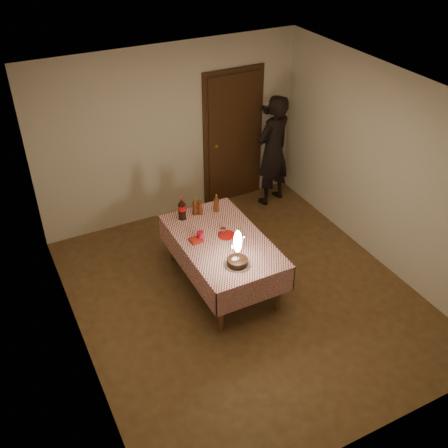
{
  "coord_description": "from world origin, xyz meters",
  "views": [
    {
      "loc": [
        -2.48,
        -4.3,
        4.47
      ],
      "look_at": [
        -0.13,
        0.31,
        0.95
      ],
      "focal_mm": 42.0,
      "sensor_mm": 36.0,
      "label": 1
    }
  ],
  "objects_px": {
    "red_cup": "(200,235)",
    "amber_bottle_right": "(216,204)",
    "photographer": "(273,151)",
    "cola_bottle": "(182,209)",
    "birthday_cake": "(237,255)",
    "dining_table": "(222,246)",
    "amber_bottle_mid": "(200,206)",
    "red_plate": "(226,235)",
    "clear_cup": "(223,231)",
    "amber_bottle_left": "(195,207)"
  },
  "relations": [
    {
      "from": "red_cup",
      "to": "amber_bottle_right",
      "type": "xyz_separation_m",
      "value": [
        0.45,
        0.47,
        0.07
      ]
    },
    {
      "from": "photographer",
      "to": "amber_bottle_right",
      "type": "bearing_deg",
      "value": -148.1
    },
    {
      "from": "cola_bottle",
      "to": "birthday_cake",
      "type": "bearing_deg",
      "value": -80.91
    },
    {
      "from": "dining_table",
      "to": "birthday_cake",
      "type": "bearing_deg",
      "value": -97.17
    },
    {
      "from": "amber_bottle_mid",
      "to": "cola_bottle",
      "type": "bearing_deg",
      "value": 179.45
    },
    {
      "from": "amber_bottle_right",
      "to": "amber_bottle_mid",
      "type": "distance_m",
      "value": 0.23
    },
    {
      "from": "dining_table",
      "to": "cola_bottle",
      "type": "distance_m",
      "value": 0.74
    },
    {
      "from": "dining_table",
      "to": "red_cup",
      "type": "height_order",
      "value": "red_cup"
    },
    {
      "from": "amber_bottle_right",
      "to": "photographer",
      "type": "height_order",
      "value": "photographer"
    },
    {
      "from": "birthday_cake",
      "to": "photographer",
      "type": "xyz_separation_m",
      "value": [
        1.69,
        2.0,
        0.06
      ]
    },
    {
      "from": "birthday_cake",
      "to": "red_plate",
      "type": "bearing_deg",
      "value": 75.16
    },
    {
      "from": "red_cup",
      "to": "photographer",
      "type": "height_order",
      "value": "photographer"
    },
    {
      "from": "red_cup",
      "to": "amber_bottle_right",
      "type": "distance_m",
      "value": 0.66
    },
    {
      "from": "red_plate",
      "to": "photographer",
      "type": "distance_m",
      "value": 2.11
    },
    {
      "from": "red_plate",
      "to": "amber_bottle_mid",
      "type": "bearing_deg",
      "value": 98.13
    },
    {
      "from": "clear_cup",
      "to": "amber_bottle_right",
      "type": "bearing_deg",
      "value": 72.5
    },
    {
      "from": "amber_bottle_left",
      "to": "amber_bottle_mid",
      "type": "relative_size",
      "value": 1.0
    },
    {
      "from": "dining_table",
      "to": "amber_bottle_left",
      "type": "xyz_separation_m",
      "value": [
        -0.06,
        0.67,
        0.21
      ]
    },
    {
      "from": "birthday_cake",
      "to": "amber_bottle_left",
      "type": "distance_m",
      "value": 1.19
    },
    {
      "from": "clear_cup",
      "to": "amber_bottle_left",
      "type": "bearing_deg",
      "value": 102.11
    },
    {
      "from": "red_plate",
      "to": "photographer",
      "type": "bearing_deg",
      "value": 42.89
    },
    {
      "from": "dining_table",
      "to": "clear_cup",
      "type": "xyz_separation_m",
      "value": [
        0.06,
        0.1,
        0.14
      ]
    },
    {
      "from": "clear_cup",
      "to": "amber_bottle_mid",
      "type": "distance_m",
      "value": 0.56
    },
    {
      "from": "dining_table",
      "to": "birthday_cake",
      "type": "relative_size",
      "value": 3.64
    },
    {
      "from": "amber_bottle_right",
      "to": "photographer",
      "type": "bearing_deg",
      "value": 31.9
    },
    {
      "from": "dining_table",
      "to": "birthday_cake",
      "type": "xyz_separation_m",
      "value": [
        -0.07,
        -0.52,
        0.23
      ]
    },
    {
      "from": "dining_table",
      "to": "amber_bottle_right",
      "type": "bearing_deg",
      "value": 69.85
    },
    {
      "from": "clear_cup",
      "to": "photographer",
      "type": "height_order",
      "value": "photographer"
    },
    {
      "from": "dining_table",
      "to": "clear_cup",
      "type": "distance_m",
      "value": 0.18
    },
    {
      "from": "cola_bottle",
      "to": "amber_bottle_right",
      "type": "distance_m",
      "value": 0.48
    },
    {
      "from": "amber_bottle_mid",
      "to": "amber_bottle_left",
      "type": "bearing_deg",
      "value": 157.68
    },
    {
      "from": "clear_cup",
      "to": "photographer",
      "type": "bearing_deg",
      "value": 41.61
    },
    {
      "from": "birthday_cake",
      "to": "amber_bottle_left",
      "type": "height_order",
      "value": "birthday_cake"
    },
    {
      "from": "red_cup",
      "to": "photographer",
      "type": "relative_size",
      "value": 0.06
    },
    {
      "from": "red_plate",
      "to": "clear_cup",
      "type": "height_order",
      "value": "clear_cup"
    },
    {
      "from": "amber_bottle_left",
      "to": "clear_cup",
      "type": "bearing_deg",
      "value": -77.89
    },
    {
      "from": "photographer",
      "to": "clear_cup",
      "type": "bearing_deg",
      "value": -138.39
    },
    {
      "from": "birthday_cake",
      "to": "amber_bottle_right",
      "type": "relative_size",
      "value": 1.85
    },
    {
      "from": "dining_table",
      "to": "amber_bottle_mid",
      "type": "bearing_deg",
      "value": 89.78
    },
    {
      "from": "dining_table",
      "to": "amber_bottle_left",
      "type": "relative_size",
      "value": 6.75
    },
    {
      "from": "dining_table",
      "to": "red_cup",
      "type": "xyz_separation_m",
      "value": [
        -0.23,
        0.14,
        0.14
      ]
    },
    {
      "from": "birthday_cake",
      "to": "red_plate",
      "type": "relative_size",
      "value": 2.15
    },
    {
      "from": "birthday_cake",
      "to": "photographer",
      "type": "relative_size",
      "value": 0.27
    },
    {
      "from": "amber_bottle_left",
      "to": "dining_table",
      "type": "bearing_deg",
      "value": -84.79
    },
    {
      "from": "red_cup",
      "to": "cola_bottle",
      "type": "bearing_deg",
      "value": 92.68
    },
    {
      "from": "clear_cup",
      "to": "amber_bottle_right",
      "type": "distance_m",
      "value": 0.55
    },
    {
      "from": "cola_bottle",
      "to": "amber_bottle_mid",
      "type": "distance_m",
      "value": 0.26
    },
    {
      "from": "dining_table",
      "to": "amber_bottle_left",
      "type": "height_order",
      "value": "amber_bottle_left"
    },
    {
      "from": "amber_bottle_right",
      "to": "photographer",
      "type": "xyz_separation_m",
      "value": [
        1.4,
        0.87,
        0.08
      ]
    },
    {
      "from": "clear_cup",
      "to": "amber_bottle_mid",
      "type": "height_order",
      "value": "amber_bottle_mid"
    }
  ]
}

